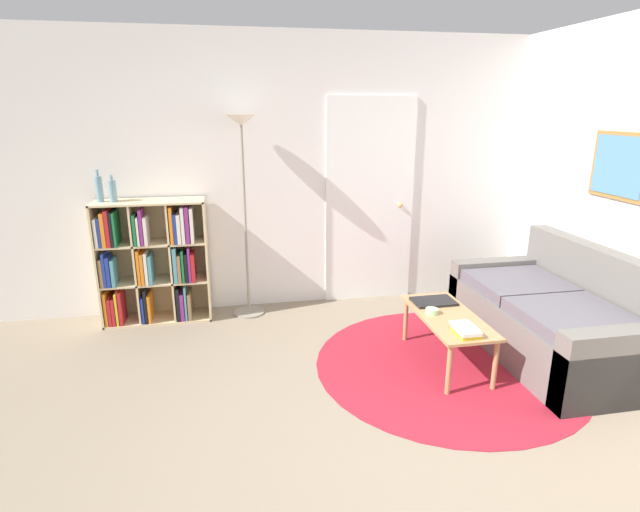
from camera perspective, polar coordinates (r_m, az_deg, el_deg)
The scene contains 13 objects.
ground_plane at distance 2.91m, azimuth 9.38°, elevation -24.99°, with size 14.00×14.00×0.00m, color gray.
wall_back at distance 4.90m, azimuth -0.67°, elevation 9.17°, with size 7.33×0.11×2.60m.
wall_right at distance 4.58m, azimuth 30.78°, elevation 6.51°, with size 0.08×5.74×2.60m.
rug at distance 4.09m, azimuth 14.42°, elevation -11.93°, with size 2.05×2.05×0.01m.
bookshelf at distance 4.82m, azimuth -18.67°, elevation -0.61°, with size 0.96×0.34×1.13m.
floor_lamp at distance 4.57m, azimuth -8.85°, elevation 11.06°, with size 0.29×0.29×1.87m.
couch at distance 4.48m, azimuth 25.47°, elevation -6.54°, with size 0.94×1.72×0.86m.
coffee_table at distance 3.98m, azimuth 14.38°, elevation -7.21°, with size 0.43×0.94×0.40m.
laptop at distance 4.17m, azimuth 12.85°, elevation -5.08°, with size 0.34×0.24×0.02m.
bowl at distance 3.95m, azimuth 12.67°, elevation -6.17°, with size 0.10×0.10×0.04m.
book_stack_on_table at distance 3.66m, azimuth 16.35°, elevation -8.15°, with size 0.16×0.21×0.06m.
bottle_left at distance 4.76m, azimuth -23.92°, elevation 7.06°, with size 0.06×0.06×0.28m.
bottle_middle at distance 4.72m, azimuth -22.62°, elevation 6.89°, with size 0.07×0.07×0.23m.
Camera 1 is at (-0.82, -2.03, 1.92)m, focal length 28.00 mm.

